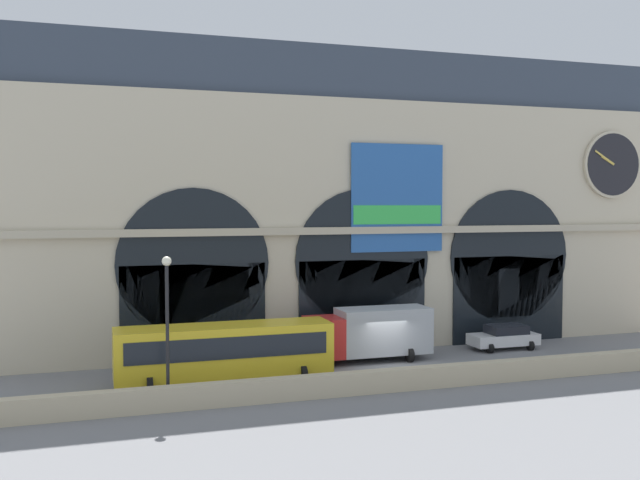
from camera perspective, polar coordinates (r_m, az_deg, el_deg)
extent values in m
plane|color=slate|center=(40.72, 6.05, -10.28)|extent=(200.00, 200.00, 0.00)
cube|color=#BCAD8C|center=(36.80, 8.83, -10.85)|extent=(90.00, 0.70, 1.10)
cube|color=beige|center=(46.92, 2.23, 1.25)|extent=(44.29, 5.65, 15.84)
cube|color=#333D4C|center=(47.89, 2.13, 12.79)|extent=(44.29, 5.05, 3.33)
cube|color=black|center=(42.03, -10.10, -5.87)|extent=(8.42, 0.20, 5.80)
cylinder|color=black|center=(41.69, -10.13, -1.93)|extent=(8.87, 0.20, 8.87)
cube|color=black|center=(44.67, 3.49, -5.31)|extent=(8.42, 0.20, 5.80)
cylinder|color=black|center=(44.35, 3.50, -1.60)|extent=(8.87, 0.20, 8.87)
cube|color=black|center=(49.47, 14.98, -4.60)|extent=(8.42, 0.20, 5.80)
cylinder|color=black|center=(49.18, 15.02, -1.25)|extent=(8.87, 0.20, 8.87)
cylinder|color=beige|center=(53.90, 22.48, 5.64)|extent=(4.69, 0.25, 4.69)
cylinder|color=black|center=(53.81, 22.56, 5.64)|extent=(4.34, 0.06, 4.34)
cube|color=gold|center=(53.43, 22.17, 5.97)|extent=(1.13, 0.04, 0.70)
cube|color=gold|center=(53.26, 21.97, 6.18)|extent=(1.66, 0.04, 1.02)
cube|color=#2659A5|center=(44.98, 6.26, 3.39)|extent=(6.24, 0.12, 6.80)
cube|color=green|center=(44.91, 6.29, 2.04)|extent=(5.99, 0.04, 1.19)
cube|color=#B6AB91|center=(44.15, 3.55, 0.78)|extent=(44.29, 0.50, 0.44)
cube|color=gold|center=(36.94, -7.69, -8.80)|extent=(11.00, 2.50, 2.60)
cube|color=black|center=(35.65, -7.33, -8.65)|extent=(10.12, 0.04, 1.10)
cylinder|color=black|center=(35.68, -13.57, -11.42)|extent=(0.28, 1.00, 1.00)
cylinder|color=black|center=(37.86, -13.83, -10.58)|extent=(0.28, 1.00, 1.00)
cylinder|color=black|center=(37.03, -1.38, -10.81)|extent=(0.28, 1.00, 1.00)
cylinder|color=black|center=(39.13, -2.33, -10.06)|extent=(0.28, 1.00, 1.00)
cube|color=red|center=(41.29, 0.28, -7.85)|extent=(2.00, 2.30, 2.30)
cube|color=#ADB2B7|center=(42.55, 5.12, -7.27)|extent=(5.50, 2.30, 2.70)
cylinder|color=black|center=(40.53, 0.61, -9.72)|extent=(0.28, 0.84, 0.84)
cylinder|color=black|center=(42.45, -0.29, -9.13)|extent=(0.28, 0.84, 0.84)
cylinder|color=black|center=(42.39, 7.24, -9.18)|extent=(0.28, 0.84, 0.84)
cylinder|color=black|center=(44.23, 6.09, -8.66)|extent=(0.28, 0.84, 0.84)
cube|color=white|center=(47.12, 14.55, -7.74)|extent=(4.40, 1.80, 0.70)
cube|color=black|center=(47.13, 14.79, -6.96)|extent=(2.46, 1.62, 0.55)
cylinder|color=black|center=(45.76, 13.54, -8.49)|extent=(0.28, 0.60, 0.60)
cylinder|color=black|center=(47.12, 12.51, -8.14)|extent=(0.28, 0.60, 0.60)
cylinder|color=black|center=(47.31, 16.58, -8.15)|extent=(0.28, 0.60, 0.60)
cylinder|color=black|center=(48.63, 15.49, -7.84)|extent=(0.28, 0.60, 0.60)
cylinder|color=black|center=(33.42, -12.19, -7.55)|extent=(0.16, 0.16, 6.50)
sphere|color=#F2EDCC|center=(32.97, -12.26, -1.68)|extent=(0.44, 0.44, 0.44)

